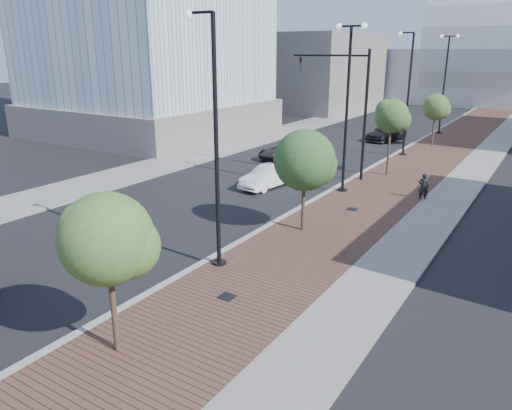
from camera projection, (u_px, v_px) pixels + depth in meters
The scene contains 22 objects.
sidewalk at pixel (457, 147), 41.25m from camera, with size 7.00×140.00×0.12m, color #4C2D23.
concrete_strip at pixel (492, 150), 39.87m from camera, with size 2.40×140.00×0.13m, color slate.
curb at pixel (416, 143), 43.04m from camera, with size 0.30×140.00×0.14m, color gray.
west_sidewalk at pixel (287, 130), 49.68m from camera, with size 4.00×140.00×0.12m, color slate.
white_sedan at pixel (268, 177), 29.14m from camera, with size 1.39×4.00×1.32m, color white.
dark_car_mid at pixel (283, 151), 36.80m from camera, with size 1.99×4.32×1.20m, color black.
dark_car_far at pixel (387, 133), 44.31m from camera, with size 2.01×4.93×1.43m, color black.
pedestrian at pixel (423, 187), 26.48m from camera, with size 0.57×0.37×1.56m, color black.
streetlight_1 at pixel (214, 155), 17.38m from camera, with size 1.44×0.56×9.21m.
streetlight_2 at pixel (347, 109), 26.82m from camera, with size 1.72×0.56×9.28m.
streetlight_3 at pixel (406, 99), 36.66m from camera, with size 1.44×0.56×9.21m.
streetlight_4 at pixel (444, 84), 46.10m from camera, with size 1.72×0.56×9.28m.
traffic_mast at pixel (352, 100), 29.64m from camera, with size 5.09×0.20×8.00m.
tree_0 at pixel (109, 239), 12.29m from camera, with size 2.46×2.43×4.58m.
tree_1 at pixel (306, 161), 21.13m from camera, with size 2.71×2.71×4.69m.
tree_2 at pixel (392, 116), 30.59m from camera, with size 2.24×2.16×5.04m.
tree_3 at pixel (436, 107), 40.41m from camera, with size 2.26×2.19×4.47m.
tower_podium at pixel (152, 117), 48.44m from camera, with size 19.00×19.00×3.00m, color slate.
convention_center at pixel (482, 62), 78.41m from camera, with size 50.00×30.00×50.00m.
commercial_block_nw at pixel (313, 72), 67.82m from camera, with size 14.00×20.00×10.00m, color #655F5B.
utility_cover_1 at pixel (227, 297), 16.08m from camera, with size 0.50×0.50×0.02m, color black.
utility_cover_2 at pixel (352, 209), 24.92m from camera, with size 0.50×0.50×0.02m, color black.
Camera 1 is at (10.93, -3.62, 7.94)m, focal length 34.07 mm.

